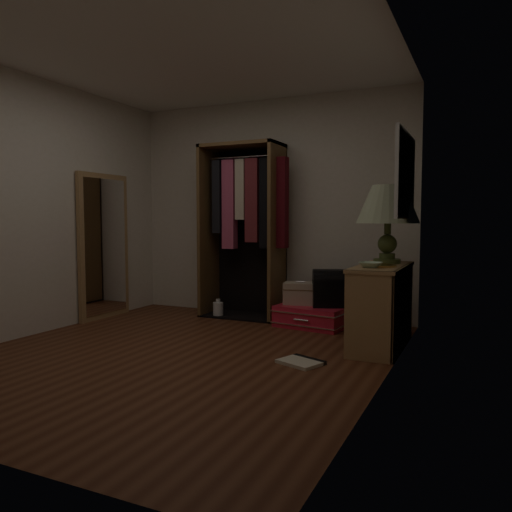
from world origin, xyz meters
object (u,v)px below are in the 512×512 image
black_bag (330,287)px  floor_mirror (104,246)px  console_bookshelf (382,304)px  train_case (300,293)px  pink_suitcase (313,316)px  open_wardrobe (247,216)px  table_lamp (388,206)px  white_jug (218,309)px

black_bag → floor_mirror: bearing=170.8°
console_bookshelf → train_case: console_bookshelf is taller
pink_suitcase → train_case: size_ratio=2.06×
floor_mirror → pink_suitcase: (2.40, 0.57, -0.73)m
train_case → open_wardrobe: bearing=155.3°
table_lamp → black_bag: bearing=152.7°
black_bag → pink_suitcase: bearing=162.3°
white_jug → floor_mirror: bearing=-153.4°
floor_mirror → train_case: 2.37m
black_bag → table_lamp: table_lamp is taller
train_case → table_lamp: (1.00, -0.35, 0.94)m
pink_suitcase → table_lamp: 1.48m
console_bookshelf → black_bag: size_ratio=2.57×
black_bag → train_case: bearing=155.5°
floor_mirror → console_bookshelf: bearing=0.7°
open_wardrobe → white_jug: open_wardrobe is taller
pink_suitcase → train_case: (-0.16, 0.03, 0.24)m
train_case → black_bag: bearing=-14.3°
table_lamp → floor_mirror: bearing=-175.7°
floor_mirror → train_case: size_ratio=4.26×
black_bag → table_lamp: 1.13m
pink_suitcase → white_jug: (-1.20, 0.03, -0.02)m
pink_suitcase → train_case: 0.29m
floor_mirror → table_lamp: bearing=4.3°
console_bookshelf → train_case: 1.14m
console_bookshelf → table_lamp: (0.00, 0.20, 0.90)m
console_bookshelf → black_bag: bearing=140.3°
floor_mirror → pink_suitcase: size_ratio=2.07×
console_bookshelf → open_wardrobe: 2.06m
white_jug → table_lamp: bearing=-9.9°
open_wardrobe → floor_mirror: open_wardrobe is taller
table_lamp → train_case: bearing=160.5°
console_bookshelf → pink_suitcase: console_bookshelf is taller
table_lamp → pink_suitcase: bearing=159.0°
open_wardrobe → train_case: 1.15m
open_wardrobe → train_case: (0.74, -0.17, -0.86)m
console_bookshelf → train_case: bearing=150.8°
table_lamp → white_jug: bearing=170.1°
train_case → black_bag: black_bag is taller
open_wardrobe → train_case: open_wardrobe is taller
console_bookshelf → floor_mirror: 3.27m
table_lamp → console_bookshelf: bearing=-91.2°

